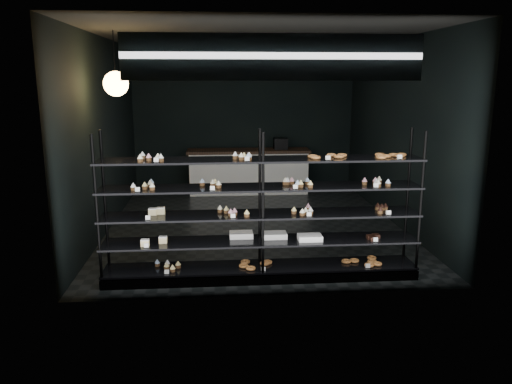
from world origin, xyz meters
TOP-DOWN VIEW (x-y plane):
  - room at (0.00, 0.00)m, footprint 5.01×6.01m
  - display_shelf at (-0.11, -2.45)m, footprint 4.00×0.50m
  - signage at (0.00, -2.93)m, footprint 3.30×0.05m
  - pendant_lamp at (-2.04, -1.15)m, footprint 0.35×0.35m
  - service_counter at (0.08, 2.50)m, footprint 2.71×0.65m

SIDE VIEW (x-z plane):
  - service_counter at x=0.08m, z-range -0.11..1.12m
  - display_shelf at x=-0.11m, z-range -0.33..1.58m
  - room at x=0.00m, z-range 0.00..3.20m
  - pendant_lamp at x=-2.04m, z-range 2.00..2.90m
  - signage at x=0.00m, z-range 2.50..3.00m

